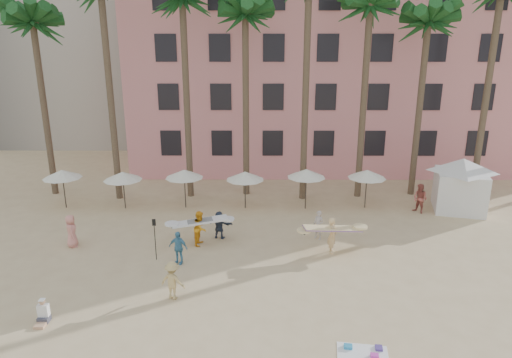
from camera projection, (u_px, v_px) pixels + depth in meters
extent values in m
plane|color=#D1B789|center=(261.00, 316.00, 18.51)|extent=(120.00, 120.00, 0.00)
cube|color=#DB8589|center=(338.00, 72.00, 41.02)|extent=(35.00, 14.00, 16.00)
cylinder|color=brown|center=(45.00, 111.00, 31.66)|extent=(0.44, 0.44, 12.00)
cylinder|color=brown|center=(111.00, 99.00, 30.39)|extent=(0.44, 0.44, 14.00)
cylinder|color=brown|center=(187.00, 102.00, 30.92)|extent=(0.44, 0.44, 13.50)
cylinder|color=brown|center=(246.00, 108.00, 31.52)|extent=(0.44, 0.44, 12.50)
cylinder|color=brown|center=(306.00, 95.00, 30.25)|extent=(0.44, 0.44, 14.50)
cylinder|color=brown|center=(363.00, 105.00, 30.93)|extent=(0.44, 0.44, 13.00)
cylinder|color=brown|center=(419.00, 112.00, 31.54)|extent=(0.44, 0.44, 12.00)
cylinder|color=brown|center=(486.00, 99.00, 30.27)|extent=(0.44, 0.44, 14.00)
cylinder|color=#332B23|center=(64.00, 190.00, 30.16)|extent=(0.07, 0.07, 2.50)
cone|color=white|center=(62.00, 174.00, 29.84)|extent=(2.50, 2.50, 0.55)
cylinder|color=#332B23|center=(124.00, 191.00, 30.06)|extent=(0.07, 0.07, 2.40)
cone|color=white|center=(123.00, 176.00, 29.76)|extent=(2.50, 2.50, 0.55)
cylinder|color=#332B23|center=(185.00, 190.00, 30.22)|extent=(0.07, 0.07, 2.50)
cone|color=white|center=(184.00, 174.00, 29.90)|extent=(2.50, 2.50, 0.55)
cylinder|color=#332B23|center=(245.00, 191.00, 30.12)|extent=(0.07, 0.07, 2.40)
cone|color=white|center=(245.00, 176.00, 29.81)|extent=(2.50, 2.50, 0.55)
cylinder|color=#332B23|center=(306.00, 190.00, 29.98)|extent=(0.07, 0.07, 2.60)
cone|color=white|center=(306.00, 173.00, 29.64)|extent=(2.50, 2.50, 0.55)
cylinder|color=#332B23|center=(366.00, 190.00, 30.16)|extent=(0.07, 0.07, 2.50)
cone|color=white|center=(367.00, 174.00, 29.84)|extent=(2.50, 2.50, 0.55)
cube|color=silver|center=(459.00, 191.00, 29.76)|extent=(3.65, 3.65, 2.60)
cone|color=silver|center=(463.00, 165.00, 29.25)|extent=(5.48, 5.48, 0.90)
cube|color=white|center=(362.00, 353.00, 16.31)|extent=(1.93, 1.25, 0.02)
cube|color=teal|center=(348.00, 346.00, 16.56)|extent=(0.33, 0.29, 0.10)
cube|color=#CF39B3|center=(375.00, 356.00, 16.05)|extent=(0.31, 0.26, 0.12)
cube|color=#4B3784|center=(379.00, 348.00, 16.50)|extent=(0.30, 0.33, 0.08)
imported|color=#E1B97E|center=(332.00, 235.00, 23.78)|extent=(0.50, 0.73, 1.96)
cube|color=beige|center=(332.00, 228.00, 23.66)|extent=(3.11, 1.23, 0.36)
imported|color=#F5A119|center=(200.00, 228.00, 24.77)|extent=(0.89, 1.05, 1.92)
cube|color=white|center=(200.00, 221.00, 24.66)|extent=(3.11, 1.42, 0.31)
imported|color=#A75045|center=(420.00, 199.00, 29.35)|extent=(1.15, 1.19, 1.93)
imported|color=#DD887C|center=(71.00, 231.00, 24.53)|extent=(0.88, 1.04, 1.81)
imported|color=#BAACA4|center=(318.00, 225.00, 25.51)|extent=(0.72, 0.69, 1.65)
imported|color=#4D91B5|center=(178.00, 248.00, 22.66)|extent=(1.08, 0.70, 1.71)
imported|color=#2B374C|center=(219.00, 225.00, 25.61)|extent=(1.55, 0.84, 1.60)
imported|color=tan|center=(173.00, 281.00, 19.54)|extent=(1.25, 0.95, 1.71)
cylinder|color=black|center=(155.00, 241.00, 22.97)|extent=(0.04, 0.04, 2.10)
cube|color=black|center=(154.00, 222.00, 22.68)|extent=(0.18, 0.03, 0.35)
cube|color=#3F3F4C|center=(44.00, 319.00, 18.12)|extent=(0.43, 0.40, 0.23)
cube|color=tan|center=(41.00, 325.00, 17.82)|extent=(0.38, 0.43, 0.11)
cube|color=white|center=(43.00, 310.00, 18.06)|extent=(0.42, 0.25, 0.52)
sphere|color=tan|center=(42.00, 302.00, 17.95)|extent=(0.23, 0.23, 0.23)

